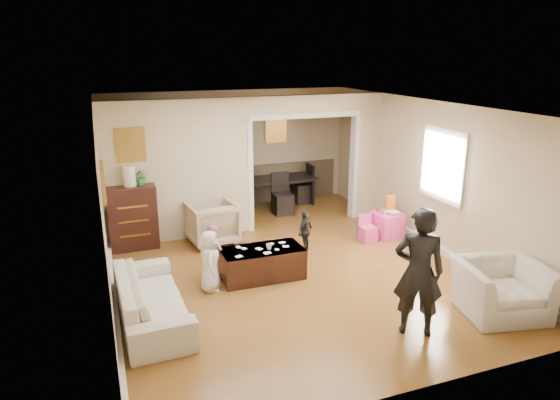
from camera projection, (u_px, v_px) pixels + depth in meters
name	position (u px, v px, depth m)	size (l,w,h in m)	color
floor	(284.00, 263.00, 8.28)	(7.00, 7.00, 0.00)	#905B25
partition_left	(179.00, 171.00, 9.07)	(2.75, 0.18, 2.60)	#BFAC8B
partition_right	(364.00, 156.00, 10.35)	(0.55, 0.18, 2.60)	#BFAC8B
partition_header	(305.00, 104.00, 9.57)	(2.22, 0.18, 0.35)	#BFAC8B
window_pane	(443.00, 165.00, 8.39)	(0.03, 0.95, 1.10)	white
framed_art_partition	(130.00, 145.00, 8.54)	(0.45, 0.03, 0.55)	brown
framed_art_sofa_wall	(103.00, 182.00, 6.32)	(0.03, 0.55, 0.40)	brown
framed_art_alcove	(276.00, 129.00, 11.25)	(0.45, 0.03, 0.55)	brown
sofa	(151.00, 298.00, 6.48)	(2.06, 0.80, 0.60)	silver
armchair_back	(212.00, 223.00, 9.06)	(0.83, 0.85, 0.77)	tan
armchair_front	(501.00, 289.00, 6.61)	(1.09, 0.95, 0.71)	silver
dresser	(133.00, 217.00, 8.81)	(0.83, 0.47, 1.15)	black
table_lamp	(129.00, 176.00, 8.59)	(0.22, 0.22, 0.36)	#EDE7C1
potted_plant	(141.00, 176.00, 8.66)	(0.28, 0.24, 0.31)	#3C7233
coffee_table	(262.00, 263.00, 7.71)	(1.27, 0.63, 0.47)	#391B12
coffee_cup	(269.00, 247.00, 7.62)	(0.09, 0.09, 0.08)	silver
play_table	(386.00, 224.00, 9.44)	(0.49, 0.49, 0.47)	#FE42A2
cereal_box	(390.00, 203.00, 9.46)	(0.20, 0.07, 0.30)	yellow
cyan_cup	(384.00, 212.00, 9.28)	(0.08, 0.08, 0.08)	#2AAFD5
toy_block	(378.00, 210.00, 9.43)	(0.08, 0.06, 0.05)	red
play_bowl	(393.00, 213.00, 9.27)	(0.22, 0.22, 0.06)	white
dining_table	(273.00, 192.00, 11.30)	(1.88, 1.05, 0.66)	black
adult_person	(419.00, 272.00, 6.01)	(0.60, 0.40, 1.65)	black
child_kneel_a	(210.00, 261.00, 7.23)	(0.45, 0.30, 0.93)	silver
child_kneel_b	(213.00, 251.00, 7.69)	(0.42, 0.32, 0.86)	pink
child_toddler	(305.00, 231.00, 8.69)	(0.44, 0.18, 0.75)	black
craft_papers	(263.00, 249.00, 7.65)	(0.92, 0.48, 0.00)	white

